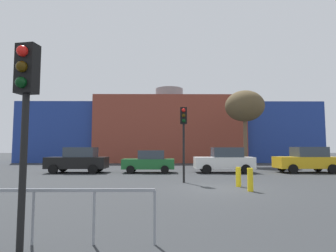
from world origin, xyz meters
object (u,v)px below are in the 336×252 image
(bollard_yellow_1, at_px, (250,180))
(bare_tree_0, at_px, (245,107))
(traffic_light_near_left, at_px, (25,97))
(bollard_yellow_0, at_px, (238,177))
(traffic_light_island, at_px, (184,127))
(parked_car_2, at_px, (224,160))
(parked_car_3, at_px, (307,160))
(parked_car_0, at_px, (78,160))
(parked_car_1, at_px, (149,162))

(bollard_yellow_1, bearing_deg, bare_tree_0, 74.38)
(traffic_light_near_left, relative_size, bollard_yellow_0, 4.01)
(traffic_light_island, bearing_deg, parked_car_2, 152.04)
(parked_car_2, xyz_separation_m, parked_car_3, (6.16, 0.00, 0.02))
(parked_car_0, height_order, bollard_yellow_1, parked_car_0)
(bollard_yellow_0, bearing_deg, parked_car_1, 121.81)
(parked_car_2, height_order, bollard_yellow_1, parked_car_2)
(bare_tree_0, bearing_deg, parked_car_3, -70.01)
(parked_car_2, relative_size, parked_car_3, 0.98)
(parked_car_2, bearing_deg, traffic_light_near_left, 66.45)
(parked_car_3, xyz_separation_m, bare_tree_0, (-2.53, 6.96, 5.09))
(bollard_yellow_1, bearing_deg, bollard_yellow_0, 94.93)
(bollard_yellow_1, bearing_deg, traffic_light_island, 131.08)
(parked_car_0, relative_size, parked_car_1, 1.14)
(parked_car_1, xyz_separation_m, bare_tree_0, (9.23, 6.96, 5.22))
(parked_car_0, distance_m, parked_car_3, 17.02)
(parked_car_3, bearing_deg, bollard_yellow_0, 46.60)
(parked_car_3, bearing_deg, parked_car_1, 0.00)
(parked_car_3, distance_m, traffic_light_near_left, 20.50)
(parked_car_0, distance_m, parked_car_1, 5.26)
(bare_tree_0, bearing_deg, traffic_light_island, -118.58)
(bare_tree_0, height_order, bollard_yellow_0, bare_tree_0)
(bollard_yellow_0, relative_size, bollard_yellow_1, 0.95)
(traffic_light_island, bearing_deg, parked_car_0, -126.82)
(parked_car_3, bearing_deg, bare_tree_0, -70.01)
(bollard_yellow_0, bearing_deg, parked_car_0, 142.87)
(parked_car_1, distance_m, traffic_light_island, 6.69)
(parked_car_2, height_order, traffic_light_near_left, traffic_light_near_left)
(bollard_yellow_1, bearing_deg, parked_car_0, 138.33)
(parked_car_1, bearing_deg, parked_car_2, -180.00)
(traffic_light_island, bearing_deg, bollard_yellow_1, 42.94)
(parked_car_0, height_order, bollard_yellow_0, parked_car_0)
(parked_car_2, bearing_deg, bollard_yellow_0, 82.83)
(parked_car_2, bearing_deg, parked_car_3, -180.00)
(traffic_light_near_left, bearing_deg, parked_car_3, 151.12)
(bollard_yellow_0, bearing_deg, bare_tree_0, 72.48)
(parked_car_0, bearing_deg, parked_car_1, 180.00)
(parked_car_0, relative_size, parked_car_3, 0.99)
(parked_car_0, relative_size, parked_car_2, 1.01)
(parked_car_3, distance_m, bare_tree_0, 8.99)
(bollard_yellow_1, bearing_deg, traffic_light_near_left, -131.60)
(parked_car_0, bearing_deg, bare_tree_0, -154.33)
(traffic_light_island, height_order, bare_tree_0, bare_tree_0)
(parked_car_3, height_order, bollard_yellow_1, parked_car_3)
(bare_tree_0, bearing_deg, parked_car_1, -142.96)
(parked_car_0, xyz_separation_m, bare_tree_0, (14.49, 6.96, 5.10))
(parked_car_1, xyz_separation_m, traffic_light_island, (2.19, -5.96, 2.11))
(bollard_yellow_1, bearing_deg, parked_car_1, 118.14)
(parked_car_1, distance_m, bare_tree_0, 12.68)
(parked_car_3, height_order, traffic_light_near_left, traffic_light_near_left)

